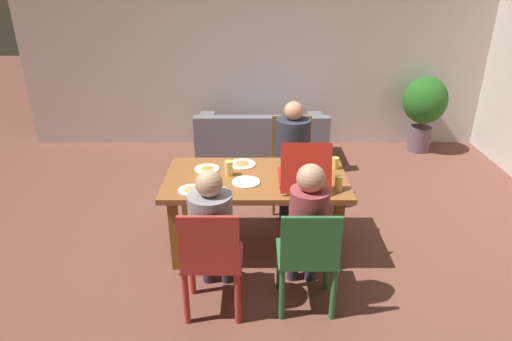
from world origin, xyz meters
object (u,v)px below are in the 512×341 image
object	(u,v)px
person_0	(212,227)
person_1	(307,222)
plate_1	(207,169)
plate_2	(246,182)
potted_plant	(424,105)
dining_table	(256,186)
drinking_glass_2	(335,163)
pizza_box_0	(303,176)
drinking_glass_1	(309,155)
drinking_glass_0	(229,168)
drinking_glass_3	(338,183)
person_2	(293,148)
plate_0	(242,164)
chair_1	(308,258)
couch	(261,143)
plate_3	(191,190)
chair_0	(212,261)
chair_2	(291,157)

from	to	relation	value
person_0	person_1	world-z (taller)	person_1
plate_1	plate_2	distance (m)	0.46
plate_2	potted_plant	size ratio (longest dim) A/B	0.23
dining_table	drinking_glass_2	distance (m)	0.77
person_0	pizza_box_0	size ratio (longest dim) A/B	2.18
drinking_glass_1	drinking_glass_2	world-z (taller)	drinking_glass_1
person_1	potted_plant	bearing A→B (deg)	58.27
plate_1	drinking_glass_0	size ratio (longest dim) A/B	1.71
drinking_glass_3	person_2	bearing A→B (deg)	106.67
person_0	person_1	xyz separation A→B (m)	(0.71, 0.05, 0.01)
person_2	plate_2	xyz separation A→B (m)	(-0.47, -0.86, 0.03)
plate_0	plate_1	xyz separation A→B (m)	(-0.32, -0.11, -0.00)
chair_1	couch	bearing A→B (deg)	96.13
plate_3	plate_1	bearing A→B (deg)	77.79
plate_2	drinking_glass_1	xyz separation A→B (m)	(0.59, 0.46, 0.06)
person_1	plate_0	distance (m)	1.12
dining_table	drinking_glass_0	size ratio (longest dim) A/B	12.02
pizza_box_0	drinking_glass_1	bearing A→B (deg)	77.59
pizza_box_0	plate_0	distance (m)	0.65
drinking_glass_2	person_2	bearing A→B (deg)	121.85
plate_1	plate_2	xyz separation A→B (m)	(0.37, -0.27, -0.00)
dining_table	plate_0	bearing A→B (deg)	116.33
plate_0	drinking_glass_1	world-z (taller)	drinking_glass_1
chair_1	plate_0	world-z (taller)	chair_1
plate_2	drinking_glass_0	xyz separation A→B (m)	(-0.16, 0.15, 0.06)
plate_1	plate_2	bearing A→B (deg)	-36.70
dining_table	plate_1	world-z (taller)	plate_1
chair_0	couch	xyz separation A→B (m)	(0.40, 2.97, -0.23)
chair_1	plate_1	bearing A→B (deg)	129.29
dining_table	chair_1	xyz separation A→B (m)	(0.39, -0.87, -0.16)
person_0	couch	world-z (taller)	person_0
dining_table	plate_3	world-z (taller)	plate_3
plate_0	person_2	bearing A→B (deg)	42.83
plate_1	plate_0	bearing A→B (deg)	18.96
chair_2	plate_0	distance (m)	0.83
person_1	drinking_glass_3	size ratio (longest dim) A/B	9.17
dining_table	pizza_box_0	distance (m)	0.44
couch	pizza_box_0	bearing A→B (deg)	-81.10
drinking_glass_2	plate_2	bearing A→B (deg)	-159.98
chair_2	drinking_glass_2	world-z (taller)	chair_2
plate_0	potted_plant	distance (m)	3.33
chair_0	drinking_glass_2	xyz separation A→B (m)	(1.06, 1.10, 0.30)
chair_2	couch	distance (m)	1.23
chair_1	chair_2	size ratio (longest dim) A/B	0.91
person_0	chair_2	world-z (taller)	person_0
potted_plant	dining_table	bearing A→B (deg)	-133.67
plate_2	potted_plant	distance (m)	3.56
couch	person_2	bearing A→B (deg)	-76.50
drinking_glass_1	chair_1	bearing A→B (deg)	-95.61
dining_table	chair_0	world-z (taller)	chair_0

